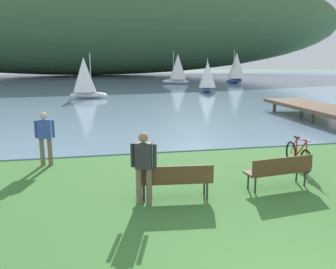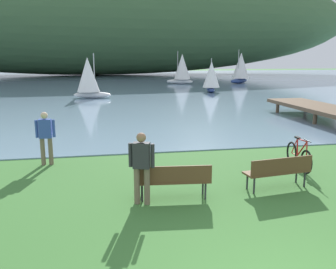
# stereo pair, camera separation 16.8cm
# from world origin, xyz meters

# --- Properties ---
(bay_water) EXTENTS (180.00, 80.00, 0.04)m
(bay_water) POSITION_xyz_m (0.00, 48.63, 0.02)
(bay_water) COLOR #7A99B2
(bay_water) RESTS_ON ground
(distant_hillside) EXTENTS (107.03, 28.00, 21.88)m
(distant_hillside) POSITION_xyz_m (-3.73, 69.30, 10.98)
(distant_hillside) COLOR #42663D
(distant_hillside) RESTS_ON bay_water
(park_bench_near_camera) EXTENTS (1.84, 0.64, 0.88)m
(park_bench_near_camera) POSITION_xyz_m (-1.01, 4.34, 0.52)
(park_bench_near_camera) COLOR brown
(park_bench_near_camera) RESTS_ON ground
(park_bench_further_along) EXTENTS (1.85, 0.72, 0.88)m
(park_bench_further_along) POSITION_xyz_m (1.81, 4.52, 0.52)
(park_bench_further_along) COLOR brown
(park_bench_further_along) RESTS_ON ground
(bicycle_leaning_near_bench) EXTENTS (0.26, 1.77, 1.01)m
(bicycle_leaning_near_bench) POSITION_xyz_m (3.28, 6.05, 0.40)
(bicycle_leaning_near_bench) COLOR black
(bicycle_leaning_near_bench) RESTS_ON ground
(person_at_shoreline) EXTENTS (0.61, 0.23, 1.71)m
(person_at_shoreline) POSITION_xyz_m (-4.43, 7.88, 0.98)
(person_at_shoreline) COLOR #72604C
(person_at_shoreline) RESTS_ON ground
(person_on_the_grass) EXTENTS (0.58, 0.33, 1.71)m
(person_on_the_grass) POSITION_xyz_m (-1.79, 4.20, 0.98)
(person_on_the_grass) COLOR #72604C
(person_on_the_grass) RESTS_ON ground
(sailboat_nearest_to_shore) EXTENTS (2.01, 2.90, 3.28)m
(sailboat_nearest_to_shore) POSITION_xyz_m (7.94, 30.11, 1.58)
(sailboat_nearest_to_shore) COLOR navy
(sailboat_nearest_to_shore) RESTS_ON bay_water
(sailboat_mid_bay) EXTENTS (3.56, 2.96, 4.17)m
(sailboat_mid_bay) POSITION_xyz_m (7.59, 41.66, 2.00)
(sailboat_mid_bay) COLOR white
(sailboat_mid_bay) RESTS_ON bay_water
(sailboat_toward_hillside) EXTENTS (3.63, 3.31, 4.38)m
(sailboat_toward_hillside) POSITION_xyz_m (15.54, 41.63, 2.10)
(sailboat_toward_hillside) COLOR navy
(sailboat_toward_hillside) RESTS_ON bay_water
(sailboat_far_off) EXTENTS (3.25, 2.20, 3.69)m
(sailboat_far_off) POSITION_xyz_m (-3.67, 26.96, 1.78)
(sailboat_far_off) COLOR white
(sailboat_far_off) RESTS_ON bay_water
(pier_dock) EXTENTS (2.40, 10.00, 0.80)m
(pier_dock) POSITION_xyz_m (9.00, 12.63, 0.69)
(pier_dock) COLOR brown
(pier_dock) RESTS_ON ground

